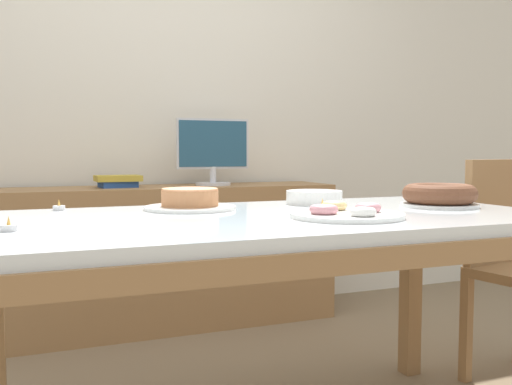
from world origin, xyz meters
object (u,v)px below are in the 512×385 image
object	(u,v)px
cake_chocolate_round	(190,201)
cake_golden_bundt	(439,195)
computer_monitor	(213,152)
pastry_platter	(347,213)
tealight_near_front	(9,227)
plate_stack	(314,197)
tealight_centre	(322,206)
tealight_near_cakes	(59,207)
book_stack	(118,181)

from	to	relation	value
cake_chocolate_round	cake_golden_bundt	size ratio (longest dim) A/B	1.15
computer_monitor	cake_golden_bundt	distance (m)	1.53
pastry_platter	tealight_near_front	world-z (taller)	pastry_platter
pastry_platter	tealight_near_front	size ratio (longest dim) A/B	8.47
plate_stack	tealight_centre	bearing A→B (deg)	-110.08
plate_stack	tealight_near_cakes	bearing A→B (deg)	173.02
cake_chocolate_round	pastry_platter	distance (m)	0.55
computer_monitor	tealight_near_front	bearing A→B (deg)	-123.17
plate_stack	pastry_platter	bearing A→B (deg)	-105.63
book_stack	tealight_near_cakes	world-z (taller)	book_stack
cake_golden_bundt	tealight_near_cakes	bearing A→B (deg)	163.68
tealight_near_front	pastry_platter	bearing A→B (deg)	-3.56
cake_chocolate_round	tealight_near_cakes	distance (m)	0.43
book_stack	pastry_platter	bearing A→B (deg)	-75.71
tealight_near_front	tealight_centre	world-z (taller)	same
tealight_near_front	computer_monitor	bearing A→B (deg)	56.83
book_stack	cake_chocolate_round	world-z (taller)	cake_chocolate_round
tealight_centre	book_stack	bearing A→B (deg)	108.52
pastry_platter	tealight_near_cakes	size ratio (longest dim) A/B	8.47
cake_golden_bundt	tealight_near_front	size ratio (longest dim) A/B	6.76
tealight_near_cakes	tealight_near_front	xyz separation A→B (m)	(-0.14, -0.48, 0.00)
cake_chocolate_round	pastry_platter	xyz separation A→B (m)	(0.37, -0.41, -0.02)
cake_golden_bundt	pastry_platter	bearing A→B (deg)	-160.64
cake_golden_bundt	plate_stack	world-z (taller)	cake_golden_bundt
computer_monitor	pastry_platter	bearing A→B (deg)	-93.99
computer_monitor	cake_chocolate_round	size ratio (longest dim) A/B	1.37
book_stack	tealight_near_front	world-z (taller)	book_stack
tealight_near_front	tealight_centre	size ratio (longest dim) A/B	1.00
book_stack	plate_stack	world-z (taller)	book_stack
tealight_near_cakes	tealight_centre	world-z (taller)	same
cake_chocolate_round	cake_golden_bundt	world-z (taller)	cake_golden_bundt
pastry_platter	cake_chocolate_round	bearing A→B (deg)	132.00
plate_stack	computer_monitor	bearing A→B (deg)	90.27
pastry_platter	cake_golden_bundt	bearing A→B (deg)	19.36
computer_monitor	plate_stack	size ratio (longest dim) A/B	2.02
tealight_centre	pastry_platter	bearing A→B (deg)	-102.00
computer_monitor	cake_golden_bundt	bearing A→B (deg)	-75.88
book_stack	computer_monitor	bearing A→B (deg)	-0.15
computer_monitor	pastry_platter	world-z (taller)	computer_monitor
cake_chocolate_round	tealight_near_front	distance (m)	0.66
cake_golden_bundt	tealight_near_front	xyz separation A→B (m)	(-1.41, -0.11, -0.03)
cake_golden_bundt	tealight_centre	xyz separation A→B (m)	(-0.43, 0.07, -0.03)
book_stack	tealight_near_front	xyz separation A→B (m)	(-0.50, -1.59, -0.03)
plate_stack	tealight_near_cakes	xyz separation A→B (m)	(-0.90, 0.11, -0.01)
computer_monitor	plate_stack	xyz separation A→B (m)	(0.01, -1.21, -0.17)
cake_chocolate_round	plate_stack	world-z (taller)	cake_chocolate_round
cake_chocolate_round	cake_golden_bundt	distance (m)	0.88
pastry_platter	tealight_near_cakes	distance (m)	0.95
computer_monitor	tealight_near_cakes	bearing A→B (deg)	-129.02
tealight_near_cakes	cake_chocolate_round	bearing A→B (deg)	-18.02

